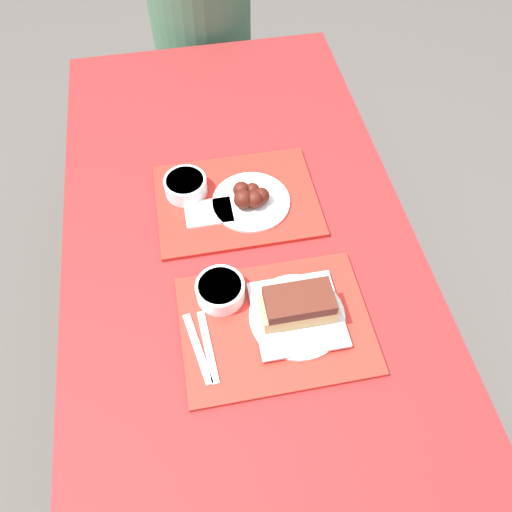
# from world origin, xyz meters

# --- Properties ---
(ground_plane) EXTENTS (12.00, 12.00, 0.00)m
(ground_plane) POSITION_xyz_m (0.00, 0.00, 0.00)
(ground_plane) COLOR #4C4742
(picnic_table) EXTENTS (0.87, 1.89, 0.74)m
(picnic_table) POSITION_xyz_m (0.00, 0.00, 0.65)
(picnic_table) COLOR maroon
(picnic_table) RESTS_ON ground_plane
(picnic_bench_far) EXTENTS (0.83, 0.28, 0.43)m
(picnic_bench_far) POSITION_xyz_m (0.00, 1.17, 0.36)
(picnic_bench_far) COLOR maroon
(picnic_bench_far) RESTS_ON ground_plane
(tray_near) EXTENTS (0.42, 0.31, 0.01)m
(tray_near) POSITION_xyz_m (0.04, -0.14, 0.74)
(tray_near) COLOR red
(tray_near) RESTS_ON picnic_table
(tray_far) EXTENTS (0.42, 0.31, 0.01)m
(tray_far) POSITION_xyz_m (0.01, 0.23, 0.74)
(tray_far) COLOR red
(tray_far) RESTS_ON picnic_table
(bowl_coleslaw_near) EXTENTS (0.11, 0.11, 0.05)m
(bowl_coleslaw_near) POSITION_xyz_m (-0.07, -0.05, 0.77)
(bowl_coleslaw_near) COLOR silver
(bowl_coleslaw_near) RESTS_ON tray_near
(brisket_sandwich_plate) EXTENTS (0.21, 0.21, 0.09)m
(brisket_sandwich_plate) POSITION_xyz_m (0.09, -0.13, 0.78)
(brisket_sandwich_plate) COLOR white
(brisket_sandwich_plate) RESTS_ON tray_near
(plastic_fork_near) EXTENTS (0.05, 0.17, 0.00)m
(plastic_fork_near) POSITION_xyz_m (-0.14, -0.17, 0.75)
(plastic_fork_near) COLOR white
(plastic_fork_near) RESTS_ON tray_near
(plastic_knife_near) EXTENTS (0.03, 0.17, 0.00)m
(plastic_knife_near) POSITION_xyz_m (-0.11, -0.17, 0.75)
(plastic_knife_near) COLOR white
(plastic_knife_near) RESTS_ON tray_near
(bowl_coleslaw_far) EXTENTS (0.11, 0.11, 0.05)m
(bowl_coleslaw_far) POSITION_xyz_m (-0.11, 0.28, 0.77)
(bowl_coleslaw_far) COLOR silver
(bowl_coleslaw_far) RESTS_ON tray_far
(wings_plate_far) EXTENTS (0.20, 0.20, 0.06)m
(wings_plate_far) POSITION_xyz_m (0.05, 0.21, 0.77)
(wings_plate_far) COLOR white
(wings_plate_far) RESTS_ON tray_far
(napkin_far) EXTENTS (0.12, 0.08, 0.01)m
(napkin_far) POSITION_xyz_m (-0.06, 0.19, 0.75)
(napkin_far) COLOR white
(napkin_far) RESTS_ON tray_far
(person_seated_across) EXTENTS (0.37, 0.37, 0.71)m
(person_seated_across) POSITION_xyz_m (0.03, 1.17, 0.72)
(person_seated_across) COLOR #477051
(person_seated_across) RESTS_ON picnic_bench_far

